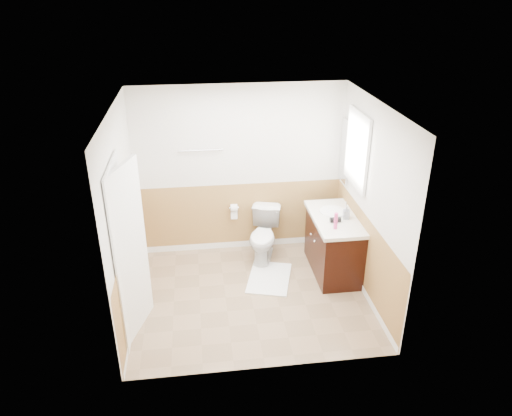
{
  "coord_description": "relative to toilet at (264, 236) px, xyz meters",
  "views": [
    {
      "loc": [
        -0.6,
        -5.15,
        3.77
      ],
      "look_at": [
        0.1,
        0.25,
        1.15
      ],
      "focal_mm": 33.74,
      "sensor_mm": 36.0,
      "label": 1
    }
  ],
  "objects": [
    {
      "name": "wainscot_front",
      "position": [
        -0.3,
        -2.2,
        0.13
      ],
      "size": [
        3.0,
        0.0,
        3.0
      ],
      "primitive_type": "plane",
      "rotation": [
        -1.57,
        0.0,
        0.0
      ],
      "color": "#B78449",
      "rests_on": "floor"
    },
    {
      "name": "wall_back",
      "position": [
        -0.3,
        0.39,
        0.88
      ],
      "size": [
        3.0,
        0.0,
        3.0
      ],
      "primitive_type": "plane",
      "rotation": [
        1.57,
        0.0,
        0.0
      ],
      "color": "silver",
      "rests_on": "floor"
    },
    {
      "name": "door",
      "position": [
        -1.7,
        -1.36,
        0.65
      ],
      "size": [
        0.29,
        0.78,
        2.04
      ],
      "primitive_type": "cube",
      "rotation": [
        0.0,
        0.0,
        -0.31
      ],
      "color": "white",
      "rests_on": "wall_left"
    },
    {
      "name": "tp_roll",
      "position": [
        -0.4,
        0.32,
        0.33
      ],
      "size": [
        0.1,
        0.11,
        0.11
      ],
      "primitive_type": "cylinder",
      "rotation": [
        0.0,
        1.57,
        0.0
      ],
      "color": "white",
      "rests_on": "tp_holder_bar"
    },
    {
      "name": "toilet",
      "position": [
        0.0,
        0.0,
        0.0
      ],
      "size": [
        0.6,
        0.82,
        0.75
      ],
      "primitive_type": "imported",
      "rotation": [
        0.0,
        0.0,
        -0.28
      ],
      "color": "white",
      "rests_on": "floor"
    },
    {
      "name": "wall_front",
      "position": [
        -0.3,
        -2.21,
        0.88
      ],
      "size": [
        3.0,
        0.0,
        3.0
      ],
      "primitive_type": "plane",
      "rotation": [
        -1.57,
        0.0,
        0.0
      ],
      "color": "silver",
      "rests_on": "floor"
    },
    {
      "name": "sink_basin",
      "position": [
        0.91,
        -0.3,
        0.49
      ],
      "size": [
        0.36,
        0.36,
        0.02
      ],
      "primitive_type": "cylinder",
      "color": "white",
      "rests_on": "countertop"
    },
    {
      "name": "vanity_knob_right",
      "position": [
        0.61,
        -0.35,
        0.18
      ],
      "size": [
        0.03,
        0.03,
        0.03
      ],
      "primitive_type": "sphere",
      "color": "#BCBBC2",
      "rests_on": "vanity_cabinet"
    },
    {
      "name": "faucet",
      "position": [
        1.09,
        -0.3,
        0.55
      ],
      "size": [
        0.02,
        0.02,
        0.14
      ],
      "primitive_type": "cylinder",
      "color": "silver",
      "rests_on": "countertop"
    },
    {
      "name": "window_frame",
      "position": [
        1.17,
        -0.32,
        1.38
      ],
      "size": [
        0.04,
        0.8,
        1.0
      ],
      "primitive_type": "cube",
      "color": "white",
      "rests_on": "wall_right"
    },
    {
      "name": "door_knob",
      "position": [
        -1.64,
        -1.03,
        0.58
      ],
      "size": [
        0.06,
        0.06,
        0.06
      ],
      "primitive_type": "sphere",
      "color": "silver",
      "rests_on": "door"
    },
    {
      "name": "floor",
      "position": [
        -0.3,
        -0.91,
        -0.37
      ],
      "size": [
        3.0,
        3.0,
        0.0
      ],
      "primitive_type": "plane",
      "color": "#8C7051",
      "rests_on": "ground"
    },
    {
      "name": "wainscot_left",
      "position": [
        -1.79,
        -0.91,
        0.13
      ],
      "size": [
        0.0,
        2.6,
        2.6
      ],
      "primitive_type": "plane",
      "rotation": [
        1.57,
        0.0,
        1.57
      ],
      "color": "#B78449",
      "rests_on": "floor"
    },
    {
      "name": "hair_dryer_handle",
      "position": [
        0.83,
        -0.6,
        0.48
      ],
      "size": [
        0.03,
        0.03,
        0.07
      ],
      "primitive_type": "cylinder",
      "color": "black",
      "rests_on": "countertop"
    },
    {
      "name": "bath_mat",
      "position": [
        0.0,
        -0.55,
        -0.36
      ],
      "size": [
        0.75,
        0.92,
        0.02
      ],
      "primitive_type": "cube",
      "rotation": [
        0.0,
        0.0,
        -0.28
      ],
      "color": "white",
      "rests_on": "floor"
    },
    {
      "name": "wainscot_right",
      "position": [
        1.19,
        -0.91,
        0.13
      ],
      "size": [
        0.0,
        2.6,
        2.6
      ],
      "primitive_type": "plane",
      "rotation": [
        1.57,
        0.0,
        -1.57
      ],
      "color": "#B78449",
      "rests_on": "floor"
    },
    {
      "name": "wainscot_back",
      "position": [
        -0.3,
        0.38,
        0.13
      ],
      "size": [
        3.0,
        0.0,
        3.0
      ],
      "primitive_type": "plane",
      "rotation": [
        1.57,
        0.0,
        0.0
      ],
      "color": "#B78449",
      "rests_on": "floor"
    },
    {
      "name": "ceiling",
      "position": [
        -0.3,
        -0.91,
        2.13
      ],
      "size": [
        3.0,
        3.0,
        0.0
      ],
      "primitive_type": "plane",
      "rotation": [
        3.14,
        0.0,
        0.0
      ],
      "color": "white",
      "rests_on": "floor"
    },
    {
      "name": "soap_dispenser",
      "position": [
        1.03,
        -0.52,
        0.57
      ],
      "size": [
        0.09,
        0.1,
        0.18
      ],
      "primitive_type": "imported",
      "rotation": [
        0.0,
        0.0,
        -0.15
      ],
      "color": "gray",
      "rests_on": "countertop"
    },
    {
      "name": "vanity_cabinet",
      "position": [
        0.91,
        -0.45,
        0.03
      ],
      "size": [
        0.55,
        1.1,
        0.8
      ],
      "primitive_type": "cube",
      "color": "black",
      "rests_on": "floor"
    },
    {
      "name": "tp_holder_bar",
      "position": [
        -0.4,
        0.32,
        0.33
      ],
      "size": [
        0.14,
        0.02,
        0.02
      ],
      "primitive_type": "cylinder",
      "rotation": [
        0.0,
        1.57,
        0.0
      ],
      "color": "silver",
      "rests_on": "wall_back"
    },
    {
      "name": "countertop",
      "position": [
        0.9,
        -0.45,
        0.45
      ],
      "size": [
        0.6,
        1.15,
        0.05
      ],
      "primitive_type": "cube",
      "color": "silver",
      "rests_on": "vanity_cabinet"
    },
    {
      "name": "wall_right",
      "position": [
        1.2,
        -0.91,
        0.88
      ],
      "size": [
        0.0,
        3.0,
        3.0
      ],
      "primitive_type": "plane",
      "rotation": [
        1.57,
        0.0,
        -1.57
      ],
      "color": "silver",
      "rests_on": "floor"
    },
    {
      "name": "lotion_bottle",
      "position": [
        0.81,
        -0.78,
        0.59
      ],
      "size": [
        0.05,
        0.05,
        0.22
      ],
      "primitive_type": "cylinder",
      "color": "#DB3883",
      "rests_on": "countertop"
    },
    {
      "name": "vanity_knob_left",
      "position": [
        0.61,
        -0.55,
        0.18
      ],
      "size": [
        0.03,
        0.03,
        0.03
      ],
      "primitive_type": "sphere",
      "color": "silver",
      "rests_on": "vanity_cabinet"
    },
    {
      "name": "hair_dryer_body",
      "position": [
        0.86,
        -0.6,
        0.51
      ],
      "size": [
        0.14,
        0.07,
        0.07
      ],
      "primitive_type": "cylinder",
      "rotation": [
        0.0,
        1.57,
        0.0
      ],
      "color": "black",
      "rests_on": "countertop"
    },
    {
      "name": "towel_bar",
      "position": [
        -0.85,
        0.34,
        1.23
      ],
      "size": [
        0.62,
        0.02,
        0.02
      ],
      "primitive_type": "cylinder",
      "rotation": [
        0.0,
        1.57,
        0.0
      ],
      "color": "silver",
      "rests_on": "wall_back"
    },
    {
      "name": "window_glass",
      "position": [
        1.19,
        -0.32,
        1.38
      ],
      "size": [
        0.01,
        0.7,
        0.9
      ],
      "primitive_type": "cube",
      "color": "white",
      "rests_on": "wall_right"
    },
    {
      "name": "wall_left",
      "position": [
        -1.8,
        -0.91,
        0.88
      ],
      "size": [
        0.0,
        3.0,
        3.0
      ],
      "primitive_type": "plane",
      "rotation": [
        1.57,
        0.0,
        1.57
      ],
      "color": "silver",
      "rests_on": "floor"
    },
    {
      "name": "mirror_panel",
      "position": [
        1.18,
        0.19,
        1.18
      ],
      "size": [
        0.02,
        0.35,
        0.9
      ],
      "primitive_type": "cube",
      "color": "silver",
      "rests_on": "wall_right"
    },
    {
      "name": "tp_sheet",
      "position": [
        -0.4,
        0.32,
        0.22
      ],
      "size": [
        0.1,
        0.01,
        0.16
      ],
      "primitive_type": "cube",
      "color": "white",
      "rests_on": "tp_roll"
    },
    {
      "name": "door_frame",
      "position": [
        -1.77,
        -1.36,
        0.66
      ],
      "size": [
        0.02,
        0.92,
        2.1
      ],
      "primitive_type": "cube",
      "color": "white",
      "rests_on": "wall_left"
    }
  ]
}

